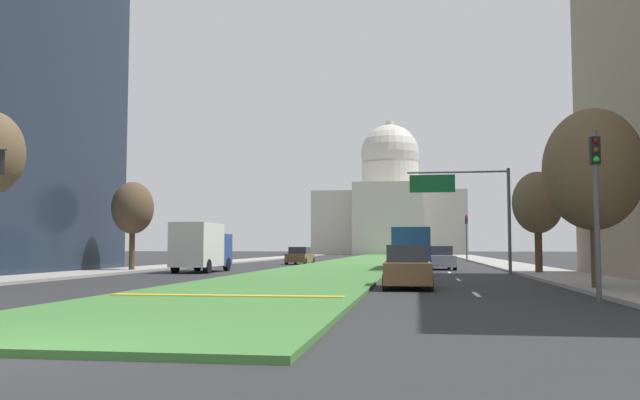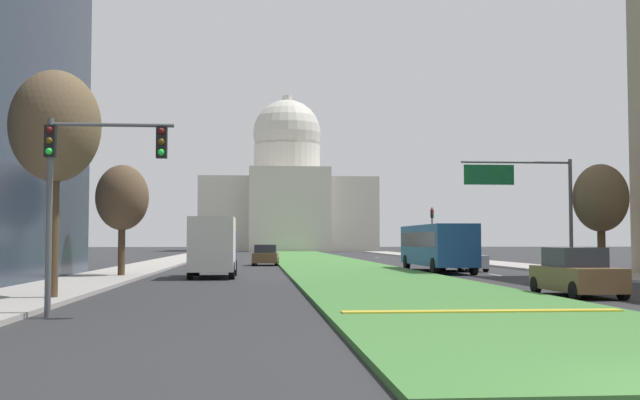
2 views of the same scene
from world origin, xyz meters
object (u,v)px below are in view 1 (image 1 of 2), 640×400
traffic_light_far_right (467,232)px  overhead_guide_sign (469,198)px  street_tree_right_mid (538,203)px  box_truck_delivery (201,247)px  sedan_distant (300,256)px  sedan_midblock (440,259)px  street_tree_right_near (593,170)px  sedan_lead_stopped (407,268)px  city_bus (412,245)px  street_tree_left_mid (133,209)px  capitol_building (390,209)px  traffic_light_near_right (596,193)px

traffic_light_far_right → overhead_guide_sign: (-2.18, -32.92, 1.36)m
street_tree_right_mid → box_truck_delivery: street_tree_right_mid is taller
sedan_distant → sedan_midblock: bearing=-44.0°
street_tree_right_near → sedan_distant: bearing=116.4°
sedan_distant → street_tree_right_mid: bearing=-48.1°
traffic_light_far_right → box_truck_delivery: (-19.46, -32.52, -1.64)m
sedan_lead_stopped → sedan_midblock: bearing=84.7°
overhead_guide_sign → city_bus: 8.14m
street_tree_left_mid → box_truck_delivery: bearing=-0.4°
capitol_building → box_truck_delivery: capitol_building is taller
overhead_guide_sign → street_tree_right_mid: 4.06m
sedan_distant → box_truck_delivery: size_ratio=0.68×
traffic_light_far_right → street_tree_left_mid: size_ratio=0.86×
capitol_building → box_truck_delivery: size_ratio=5.02×
street_tree_right_mid → box_truck_delivery: bearing=178.6°
street_tree_right_near → city_bus: size_ratio=0.63×
traffic_light_near_right → box_truck_delivery: traffic_light_near_right is taller
capitol_building → traffic_light_far_right: 73.51m
capitol_building → sedan_lead_stopped: bearing=-87.4°
sedan_distant → box_truck_delivery: (-3.06, -19.85, 0.90)m
overhead_guide_sign → street_tree_right_mid: size_ratio=1.04×
sedan_distant → city_bus: bearing=-52.0°
sedan_distant → street_tree_right_near: bearing=-63.6°
capitol_building → sedan_midblock: size_ratio=7.06×
box_truck_delivery → city_bus: size_ratio=0.58×
traffic_light_near_right → street_tree_right_mid: street_tree_right_mid is taller
overhead_guide_sign → sedan_midblock: size_ratio=1.43×
traffic_light_near_right → sedan_midblock: traffic_light_near_right is taller
street_tree_left_mid → box_truck_delivery: 5.48m
capitol_building → sedan_midblock: (7.58, -97.26, -9.18)m
street_tree_left_mid → box_truck_delivery: (4.84, -0.04, -2.56)m
traffic_light_near_right → box_truck_delivery: size_ratio=0.81×
street_tree_right_mid → sedan_midblock: street_tree_right_mid is taller
sedan_midblock → city_bus: city_bus is taller
city_bus → traffic_light_far_right: bearing=77.6°
street_tree_right_near → sedan_midblock: 24.20m
sedan_distant → street_tree_left_mid: bearing=-111.7°
capitol_building → sedan_midblock: capitol_building is taller
city_bus → box_truck_delivery: bearing=-155.3°
capitol_building → overhead_guide_sign: (9.11, -105.25, -5.31)m
street_tree_right_mid → box_truck_delivery: 21.49m
traffic_light_near_right → street_tree_right_near: street_tree_right_near is taller
street_tree_right_near → sedan_lead_stopped: 8.05m
capitol_building → street_tree_right_near: bearing=-84.1°
street_tree_left_mid → street_tree_right_near: bearing=-31.7°
traffic_light_near_right → sedan_distant: (-16.39, 40.95, -2.54)m
traffic_light_far_right → sedan_lead_stopped: (-5.79, -47.55, -2.50)m
sedan_midblock → traffic_light_far_right: bearing=81.5°
capitol_building → street_tree_right_near: (12.55, -120.63, -5.38)m
box_truck_delivery → city_bus: 15.04m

